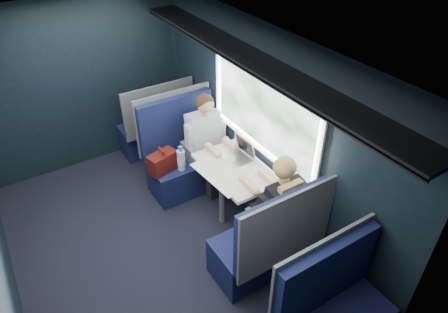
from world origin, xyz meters
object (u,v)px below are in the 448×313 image
seat_bay_near (184,158)px  woman (278,203)px  seat_bay_far (266,245)px  man (208,139)px  cup (237,145)px  laptop (240,152)px  table (234,173)px  seat_row_front (156,127)px  bottle_small (237,138)px

seat_bay_near → woman: size_ratio=0.95×
seat_bay_near → seat_bay_far: (0.02, -1.74, -0.01)m
man → cup: size_ratio=13.96×
laptop → table: bearing=-141.9°
seat_row_front → woman: woman is taller
table → seat_bay_near: 0.92m
seat_bay_near → seat_row_front: (0.02, 0.93, -0.01)m
seat_row_front → cup: 1.60m
cup → laptop: bearing=-111.2°
woman → cup: bearing=80.2°
table → seat_bay_far: seat_bay_far is taller
woman → bottle_small: bearing=78.2°
laptop → cup: bearing=68.8°
bottle_small → table: bearing=-127.1°
seat_bay_far → cup: 1.31m
bottle_small → seat_bay_near: bearing=136.5°
table → man: bearing=84.5°
woman → table: bearing=95.5°
seat_bay_near → man: bearing=-32.0°
seat_bay_near → man: 0.43m
bottle_small → woman: bearing=-101.8°
man → seat_bay_near: bearing=148.0°
man → woman: 1.41m
man → bottle_small: (0.23, -0.31, 0.11)m
table → seat_bay_far: size_ratio=0.79×
table → seat_bay_far: 0.93m
laptop → bottle_small: 0.28m
seat_bay_near → table: bearing=-76.9°
table → man: size_ratio=0.76×
seat_bay_near → bottle_small: seat_bay_near is taller
seat_bay_near → man: man is taller
seat_bay_near → seat_row_front: seat_bay_near is taller
seat_row_front → cup: size_ratio=12.25×
table → seat_bay_near: size_ratio=0.79×
cup → man: bearing=113.9°
table → bottle_small: size_ratio=4.99×
seat_bay_far → cup: bearing=70.2°
seat_bay_near → seat_row_front: 0.93m
seat_bay_far → man: man is taller
seat_bay_near → laptop: seat_bay_near is taller
cup → seat_bay_far: bearing=-109.8°
cup → seat_row_front: bearing=105.9°
seat_bay_far → woman: bearing=33.8°
woman → cup: (0.17, 1.01, 0.06)m
table → seat_row_front: seat_row_front is taller
laptop → cup: 0.18m
seat_row_front → laptop: (0.36, -1.66, 0.40)m
seat_row_front → cup: seat_row_front is taller
laptop → bottle_small: laptop is taller
table → man: man is taller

